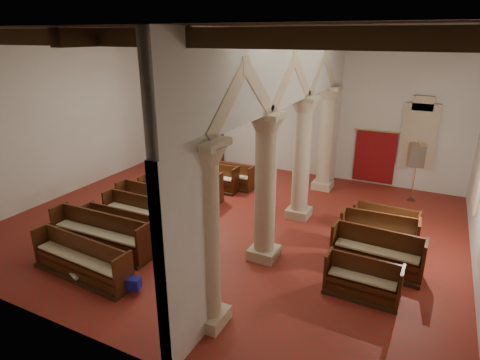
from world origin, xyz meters
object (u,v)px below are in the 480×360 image
object	(u,v)px
nave_pew_0	(82,265)
processional_banner	(414,181)
aisle_pew_0	(362,284)
lectern	(215,154)
pipe_organ	(202,134)

from	to	relation	value
nave_pew_0	processional_banner	bearing A→B (deg)	56.05
processional_banner	aisle_pew_0	world-z (taller)	processional_banner
nave_pew_0	aisle_pew_0	bearing A→B (deg)	23.41
nave_pew_0	lectern	bearing A→B (deg)	103.96
pipe_organ	lectern	size ratio (longest dim) A/B	4.09
pipe_organ	lectern	bearing A→B (deg)	-0.76
lectern	nave_pew_0	size ratio (longest dim) A/B	0.35
lectern	processional_banner	world-z (taller)	processional_banner
aisle_pew_0	pipe_organ	bearing A→B (deg)	141.11
nave_pew_0	aisle_pew_0	xyz separation A→B (m)	(6.55, 2.34, -0.01)
pipe_organ	nave_pew_0	world-z (taller)	pipe_organ
pipe_organ	lectern	world-z (taller)	pipe_organ
lectern	processional_banner	bearing A→B (deg)	8.84
pipe_organ	aisle_pew_0	size ratio (longest dim) A/B	2.52
processional_banner	nave_pew_0	world-z (taller)	processional_banner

